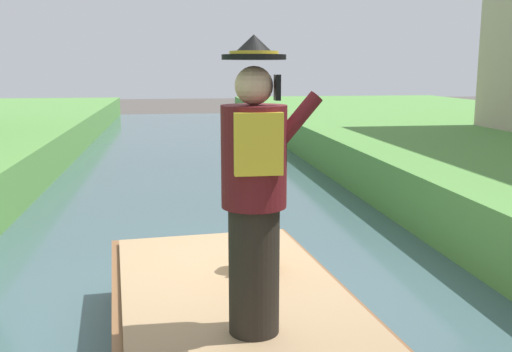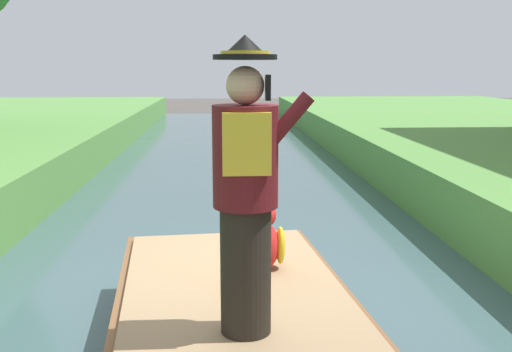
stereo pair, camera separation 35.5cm
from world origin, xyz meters
name	(u,v)px [view 1 (the left image)]	position (x,y,z in m)	size (l,w,h in m)	color
ground_plane	(226,323)	(0.00, 0.00, 0.00)	(80.00, 80.00, 0.00)	#4C4742
canal_water	(226,318)	(0.00, 0.00, 0.05)	(5.62, 48.00, 0.10)	#3D565B
boat	(245,352)	(0.00, -1.36, 0.40)	(2.17, 4.35, 0.61)	brown
person_pirate	(255,190)	(0.02, -1.68, 1.64)	(0.61, 0.42, 1.85)	black
parrot_plush	(258,241)	(0.22, -0.52, 0.95)	(0.36, 0.35, 0.57)	red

